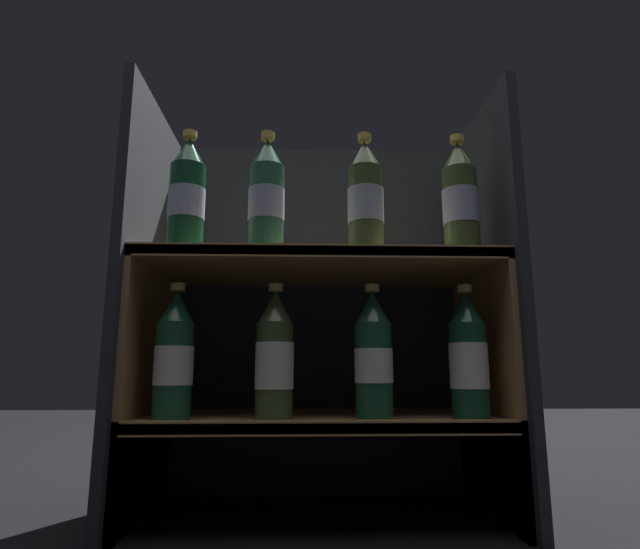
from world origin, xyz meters
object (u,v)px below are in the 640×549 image
(bottle_lower_front_0, at_px, (174,357))
(bottle_lower_front_2, at_px, (373,357))
(bottle_upper_front_2, at_px, (365,199))
(bottle_upper_front_0, at_px, (187,197))
(bottle_lower_front_3, at_px, (468,358))
(bottle_upper_front_3, at_px, (460,200))
(bottle_lower_front_1, at_px, (275,358))
(bottle_upper_front_1, at_px, (266,198))

(bottle_lower_front_0, bearing_deg, bottle_lower_front_2, 0.00)
(bottle_upper_front_2, bearing_deg, bottle_upper_front_0, 180.00)
(bottle_upper_front_2, relative_size, bottle_lower_front_2, 1.00)
(bottle_lower_front_0, distance_m, bottle_lower_front_3, 0.55)
(bottle_lower_front_0, xyz_separation_m, bottle_lower_front_3, (0.55, 0.00, -0.00))
(bottle_upper_front_2, distance_m, bottle_lower_front_2, 0.31)
(bottle_upper_front_3, relative_size, bottle_lower_front_3, 1.00)
(bottle_upper_front_2, xyz_separation_m, bottle_lower_front_2, (0.01, 0.00, -0.31))
(bottle_upper_front_3, distance_m, bottle_lower_front_0, 0.64)
(bottle_upper_front_0, relative_size, bottle_upper_front_3, 1.00)
(bottle_upper_front_0, xyz_separation_m, bottle_lower_front_2, (0.37, -0.00, -0.31))
(bottle_upper_front_0, distance_m, bottle_lower_front_2, 0.48)
(bottle_lower_front_1, xyz_separation_m, bottle_lower_front_2, (0.19, 0.00, 0.00))
(bottle_upper_front_1, xyz_separation_m, bottle_lower_front_2, (0.21, 0.00, -0.31))
(bottle_upper_front_0, distance_m, bottle_upper_front_1, 0.16)
(bottle_upper_front_2, distance_m, bottle_lower_front_0, 0.48)
(bottle_lower_front_3, bearing_deg, bottle_lower_front_1, 180.00)
(bottle_upper_front_1, height_order, bottle_lower_front_2, bottle_upper_front_1)
(bottle_upper_front_3, bearing_deg, bottle_lower_front_1, -180.00)
(bottle_lower_front_2, xyz_separation_m, bottle_lower_front_3, (0.18, 0.00, -0.00))
(bottle_lower_front_0, bearing_deg, bottle_upper_front_2, 0.00)
(bottle_upper_front_3, bearing_deg, bottle_lower_front_0, -180.00)
(bottle_upper_front_1, height_order, bottle_upper_front_3, same)
(bottle_upper_front_0, xyz_separation_m, bottle_lower_front_0, (-0.01, -0.00, -0.31))
(bottle_lower_front_2, bearing_deg, bottle_lower_front_3, 0.00)
(bottle_upper_front_0, height_order, bottle_lower_front_3, bottle_upper_front_0)
(bottle_upper_front_1, relative_size, bottle_lower_front_3, 1.00)
(bottle_upper_front_3, distance_m, bottle_lower_front_3, 0.31)
(bottle_upper_front_1, distance_m, bottle_upper_front_2, 0.20)
(bottle_upper_front_0, distance_m, bottle_upper_front_2, 0.36)
(bottle_upper_front_1, bearing_deg, bottle_lower_front_0, 180.00)
(bottle_upper_front_1, xyz_separation_m, bottle_upper_front_2, (0.20, 0.00, -0.00))
(bottle_upper_front_0, height_order, bottle_lower_front_0, bottle_upper_front_0)
(bottle_upper_front_3, xyz_separation_m, bottle_lower_front_2, (-0.18, -0.00, -0.31))
(bottle_upper_front_0, xyz_separation_m, bottle_lower_front_3, (0.55, -0.00, -0.31))
(bottle_lower_front_3, bearing_deg, bottle_lower_front_0, 180.00)
(bottle_upper_front_1, distance_m, bottle_lower_front_0, 0.35)
(bottle_lower_front_2, bearing_deg, bottle_upper_front_1, 180.00)
(bottle_upper_front_2, relative_size, bottle_lower_front_3, 1.00)
(bottle_upper_front_2, xyz_separation_m, bottle_upper_front_3, (0.19, 0.00, -0.00))
(bottle_lower_front_1, bearing_deg, bottle_upper_front_2, 0.00)
(bottle_upper_front_2, height_order, bottle_lower_front_0, bottle_upper_front_2)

